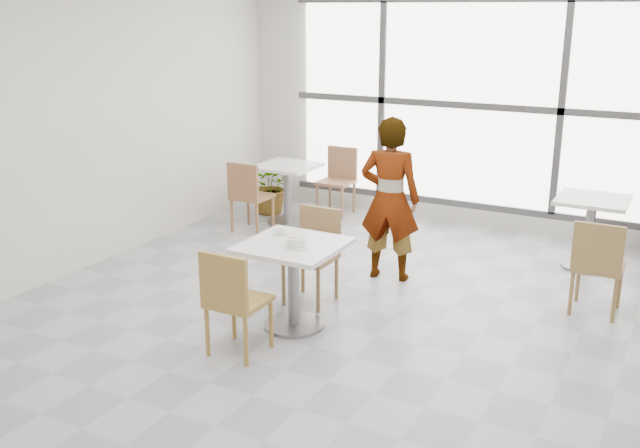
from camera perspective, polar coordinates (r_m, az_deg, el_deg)
The scene contains 16 objects.
floor at distance 6.28m, azimuth 1.31°, elevation -8.07°, with size 7.00×7.00×0.00m, color #9E9EA5.
wall_back at distance 9.03m, azimuth 11.62°, elevation 9.20°, with size 6.00×6.00×0.00m, color silver.
wall_left at distance 7.62m, azimuth -19.32°, elevation 7.26°, with size 7.00×7.00×0.00m, color silver.
window at distance 8.97m, azimuth 11.49°, elevation 9.15°, with size 4.60×0.07×2.52m.
main_table at distance 6.09m, azimuth -2.11°, elevation -3.56°, with size 0.80×0.80×0.75m.
chair_near at distance 5.62m, azimuth -6.92°, elevation -5.69°, with size 0.42×0.42×0.87m.
chair_far at distance 6.67m, azimuth -0.44°, elevation -1.92°, with size 0.42×0.42×0.87m.
oatmeal_bowl at distance 5.90m, azimuth -1.90°, elevation -1.44°, with size 0.21×0.21×0.10m.
coffee_cup at distance 6.23m, azimuth -3.25°, elevation -0.59°, with size 0.16×0.13×0.07m.
person at distance 7.15m, azimuth 5.52°, elevation 1.95°, with size 0.60×0.39×1.63m, color black.
bg_table_left at distance 9.09m, azimuth -2.59°, elevation 3.07°, with size 0.70×0.70×0.75m.
bg_table_right at distance 8.01m, azimuth 20.50°, elevation 0.10°, with size 0.70×0.70×0.75m.
bg_chair_left_near at distance 8.71m, azimuth -5.68°, elevation 2.49°, with size 0.42×0.42×0.87m.
bg_chair_left_far at distance 9.54m, azimuth 1.49°, elevation 3.81°, with size 0.42×0.42×0.87m.
bg_chair_right_near at distance 6.77m, azimuth 21.02°, elevation -2.78°, with size 0.42×0.42×0.87m.
plant_left at distance 9.57m, azimuth -3.82°, elevation 3.06°, with size 0.68×0.59×0.75m, color #44713A.
Camera 1 is at (2.57, -5.09, 2.63)m, focal length 40.66 mm.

